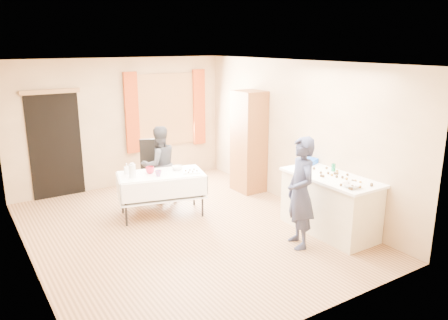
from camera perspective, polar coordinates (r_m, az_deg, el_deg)
floor at (r=7.06m, az=-5.08°, el=-9.17°), size 4.50×5.50×0.02m
ceiling at (r=6.44m, az=-5.62°, el=12.61°), size 4.50×5.50×0.02m
wall_back at (r=9.12m, az=-13.37°, el=4.69°), size 4.50×0.02×2.60m
wall_front at (r=4.46m, az=11.30°, el=-5.96°), size 4.50×0.02×2.60m
wall_left at (r=5.98m, az=-24.93°, el=-1.68°), size 0.02×5.50×2.60m
wall_right at (r=7.89m, az=9.41°, el=3.32°), size 0.02×5.50×2.60m
window_frame at (r=9.42m, az=-7.60°, el=6.52°), size 1.32×0.06×1.52m
window_pane at (r=9.41m, az=-7.56°, el=6.51°), size 1.20×0.02×1.40m
curtain_left at (r=9.08m, az=-11.94°, el=6.01°), size 0.28×0.06×1.65m
curtain_right at (r=9.73m, az=-3.28°, el=6.90°), size 0.28×0.06×1.65m
doorway at (r=8.82m, az=-21.15°, el=1.74°), size 0.95×0.04×2.00m
door_lintel at (r=8.63m, az=-21.75°, el=8.30°), size 1.05×0.06×0.08m
cabinet at (r=8.60m, az=3.26°, el=2.40°), size 0.50×0.60×1.99m
counter at (r=7.02m, az=13.62°, el=-5.59°), size 0.75×1.58×0.91m
party_table at (r=7.53m, az=-8.15°, el=-3.93°), size 1.58×1.07×0.75m
chair at (r=8.39m, az=-9.24°, el=-2.79°), size 0.61×0.61×1.12m
girl at (r=6.32m, az=9.96°, el=-4.24°), size 0.83×0.75×1.63m
woman at (r=8.10m, az=-8.43°, el=-0.60°), size 0.72×0.58×1.43m
soda_can at (r=7.12m, az=14.10°, el=-0.95°), size 0.07×0.07×0.12m
mixing_bowl at (r=6.39m, az=16.33°, el=-3.21°), size 0.27×0.27×0.06m
foam_block at (r=7.22m, az=10.06°, el=-0.66°), size 0.17×0.12×0.08m
blue_basket at (r=7.47m, az=11.15°, el=-0.18°), size 0.35×0.29×0.08m
pitcher at (r=7.26m, az=-11.89°, el=-1.42°), size 0.14×0.14×0.22m
cup_red at (r=7.44m, az=-9.64°, el=-1.31°), size 0.15×0.15×0.12m
cup_rainbow at (r=7.27m, az=-8.58°, el=-1.73°), size 0.17×0.17×0.10m
small_bowl at (r=7.61m, az=-6.11°, el=-1.02°), size 0.37×0.37×0.06m
pastry_tray at (r=7.42m, az=-4.29°, el=-1.57°), size 0.34×0.30×0.02m
bottle at (r=7.50m, az=-12.60°, el=-1.10°), size 0.11×0.11×0.18m
cake_balls at (r=6.71m, az=15.01°, el=-2.33°), size 0.53×1.13×0.04m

